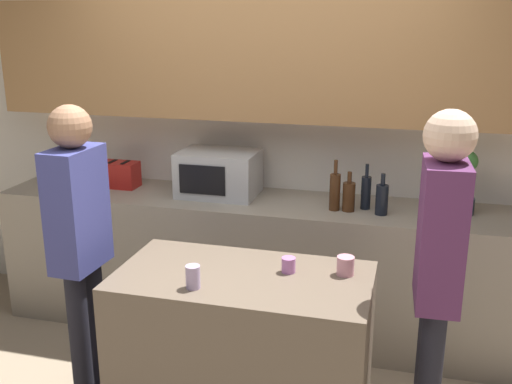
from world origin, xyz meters
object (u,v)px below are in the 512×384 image
Objects in this scene: cup_1 at (193,277)px; person_center at (438,262)px; bottle_1 at (349,196)px; bottle_2 at (366,192)px; cup_0 at (345,266)px; microwave at (219,173)px; person_left at (79,233)px; potted_plant at (465,182)px; bottle_0 at (335,191)px; cup_2 at (289,265)px; bottle_3 at (382,199)px; toaster at (120,175)px.

person_center reaches higher than cup_1.
bottle_1 is 0.87× the size of bottle_2.
cup_1 is (-0.58, -1.20, -0.09)m from bottle_1.
bottle_1 is 2.70× the size of cup_0.
microwave is 1.17m from person_left.
potted_plant is 0.78m from bottle_0.
cup_1 reaches higher than cup_2.
bottle_0 is 1.28× the size of bottle_1.
person_center reaches higher than cup_2.
microwave is 2.02× the size of bottle_3.
toaster is 0.66× the size of potted_plant.
bottle_0 reaches higher than microwave.
bottle_1 reaches higher than toaster.
bottle_2 is 1.12× the size of bottle_3.
bottle_3 is (-0.48, -0.15, -0.10)m from potted_plant.
bottle_3 is at bearing -4.58° from toaster.
bottle_1 is at bearing 128.83° from person_left.
bottle_2 reaches higher than cup_1.
cup_0 is at bearing -120.93° from potted_plant.
potted_plant is 0.59m from bottle_2.
toaster is 1.84m from bottle_3.
microwave is 1.80× the size of bottle_2.
bottle_2 reaches higher than cup_0.
person_center reaches higher than bottle_1.
bottle_2 is at bearing -3.43° from microwave.
bottle_1 is at bearing 95.69° from cup_0.
microwave is 0.31× the size of person_left.
bottle_2 is 1.10m from person_center.
bottle_2 is (0.99, -0.06, -0.04)m from microwave.
cup_0 is 0.05× the size of person_center.
person_center is (0.41, -1.02, -0.01)m from bottle_2.
microwave is at bearing 124.13° from cup_2.
bottle_2 is at bearing 61.94° from cup_1.
person_left reaches higher than toaster.
bottle_3 is at bearing -7.57° from microwave.
cup_1 is at bearing -118.06° from bottle_2.
bottle_0 is 1.11× the size of bottle_2.
potted_plant is at bearing 50.04° from cup_2.
toaster is at bearing 60.34° from person_center.
microwave is 1.32× the size of potted_plant.
bottle_3 is 2.32× the size of cup_1.
bottle_2 is 0.94m from cup_0.
bottle_2 is 1.02m from cup_2.
person_left is 0.97× the size of person_center.
bottle_1 is at bearing 25.32° from person_center.
bottle_3 is 1.42m from cup_1.
potted_plant is 1.23× the size of bottle_0.
microwave is 0.99m from bottle_2.
bottle_3 is (0.20, -0.02, 0.00)m from bottle_1.
potted_plant is at bearing -11.86° from person_center.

